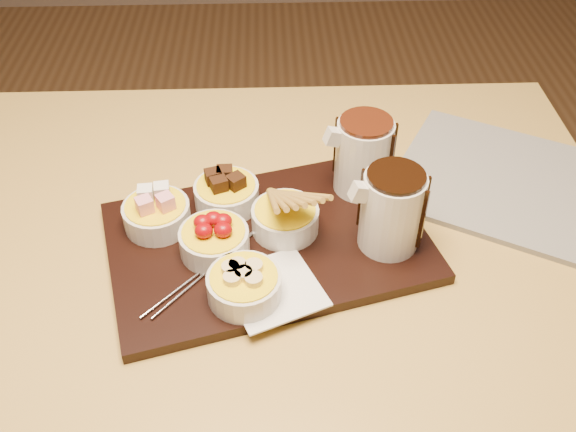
{
  "coord_description": "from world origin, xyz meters",
  "views": [
    {
      "loc": [
        0.05,
        -0.73,
        1.43
      ],
      "look_at": [
        0.07,
        -0.05,
        0.81
      ],
      "focal_mm": 40.0,
      "sensor_mm": 36.0,
      "label": 1
    }
  ],
  "objects_px": {
    "bowl_strawberries": "(214,242)",
    "newspaper": "(512,184)",
    "serving_board": "(268,242)",
    "pitcher_milk_chocolate": "(363,157)",
    "pitcher_dark_chocolate": "(391,211)",
    "dining_table": "(243,266)"
  },
  "relations": [
    {
      "from": "bowl_strawberries",
      "to": "newspaper",
      "type": "xyz_separation_m",
      "value": [
        0.48,
        0.15,
        -0.03
      ]
    },
    {
      "from": "serving_board",
      "to": "pitcher_milk_chocolate",
      "type": "relative_size",
      "value": 3.82
    },
    {
      "from": "serving_board",
      "to": "pitcher_dark_chocolate",
      "type": "height_order",
      "value": "pitcher_dark_chocolate"
    },
    {
      "from": "serving_board",
      "to": "pitcher_milk_chocolate",
      "type": "distance_m",
      "value": 0.2
    },
    {
      "from": "pitcher_dark_chocolate",
      "to": "newspaper",
      "type": "bearing_deg",
      "value": 16.58
    },
    {
      "from": "dining_table",
      "to": "bowl_strawberries",
      "type": "xyz_separation_m",
      "value": [
        -0.03,
        -0.08,
        0.14
      ]
    },
    {
      "from": "dining_table",
      "to": "pitcher_milk_chocolate",
      "type": "relative_size",
      "value": 9.97
    },
    {
      "from": "pitcher_dark_chocolate",
      "to": "newspaper",
      "type": "xyz_separation_m",
      "value": [
        0.23,
        0.14,
        -0.07
      ]
    },
    {
      "from": "dining_table",
      "to": "pitcher_milk_chocolate",
      "type": "xyz_separation_m",
      "value": [
        0.19,
        0.06,
        0.18
      ]
    },
    {
      "from": "serving_board",
      "to": "bowl_strawberries",
      "type": "distance_m",
      "value": 0.08
    },
    {
      "from": "bowl_strawberries",
      "to": "pitcher_milk_chocolate",
      "type": "height_order",
      "value": "pitcher_milk_chocolate"
    },
    {
      "from": "pitcher_milk_chocolate",
      "to": "newspaper",
      "type": "xyz_separation_m",
      "value": [
        0.26,
        0.01,
        -0.07
      ]
    },
    {
      "from": "pitcher_dark_chocolate",
      "to": "pitcher_milk_chocolate",
      "type": "xyz_separation_m",
      "value": [
        -0.02,
        0.13,
        0.0
      ]
    },
    {
      "from": "pitcher_dark_chocolate",
      "to": "pitcher_milk_chocolate",
      "type": "relative_size",
      "value": 1.0
    },
    {
      "from": "serving_board",
      "to": "newspaper",
      "type": "relative_size",
      "value": 1.25
    },
    {
      "from": "dining_table",
      "to": "serving_board",
      "type": "bearing_deg",
      "value": -51.5
    },
    {
      "from": "serving_board",
      "to": "newspaper",
      "type": "distance_m",
      "value": 0.43
    },
    {
      "from": "bowl_strawberries",
      "to": "newspaper",
      "type": "distance_m",
      "value": 0.51
    },
    {
      "from": "serving_board",
      "to": "bowl_strawberries",
      "type": "bearing_deg",
      "value": -176.42
    },
    {
      "from": "pitcher_dark_chocolate",
      "to": "pitcher_milk_chocolate",
      "type": "distance_m",
      "value": 0.13
    },
    {
      "from": "dining_table",
      "to": "bowl_strawberries",
      "type": "distance_m",
      "value": 0.16
    },
    {
      "from": "newspaper",
      "to": "dining_table",
      "type": "bearing_deg",
      "value": -141.73
    }
  ]
}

